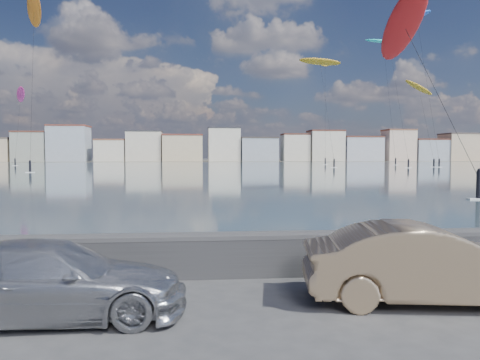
% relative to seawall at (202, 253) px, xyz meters
% --- Properties ---
extents(ground, '(700.00, 700.00, 0.00)m').
position_rel_seawall_xyz_m(ground, '(0.00, -2.70, -0.58)').
color(ground, '#333335').
rests_on(ground, ground).
extents(bay_water, '(500.00, 177.00, 0.00)m').
position_rel_seawall_xyz_m(bay_water, '(0.00, 88.80, -0.58)').
color(bay_water, '#3C4C5C').
rests_on(bay_water, ground).
extents(far_shore_strip, '(500.00, 60.00, 0.00)m').
position_rel_seawall_xyz_m(far_shore_strip, '(0.00, 197.30, -0.57)').
color(far_shore_strip, '#4C473D').
rests_on(far_shore_strip, ground).
extents(seawall, '(400.00, 0.36, 1.08)m').
position_rel_seawall_xyz_m(seawall, '(0.00, 0.00, 0.00)').
color(seawall, '#28282B').
rests_on(seawall, ground).
extents(far_buildings, '(240.79, 13.26, 14.60)m').
position_rel_seawall_xyz_m(far_buildings, '(1.31, 183.30, 5.44)').
color(far_buildings, beige).
rests_on(far_buildings, ground).
extents(car_silver, '(4.71, 2.00, 1.36)m').
position_rel_seawall_xyz_m(car_silver, '(-2.64, -2.43, 0.10)').
color(car_silver, '#B7B9BF').
rests_on(car_silver, ground).
extents(car_champagne, '(4.80, 2.27, 1.52)m').
position_rel_seawall_xyz_m(car_champagne, '(4.27, -2.21, 0.18)').
color(car_champagne, tan).
rests_on(car_champagne, ground).
extents(kitesurfer_0, '(9.95, 9.68, 25.61)m').
position_rel_seawall_xyz_m(kitesurfer_0, '(28.39, 96.74, 23.55)').
color(kitesurfer_0, '#BF8C19').
rests_on(kitesurfer_0, ground).
extents(kitesurfer_1, '(10.96, 18.55, 38.26)m').
position_rel_seawall_xyz_m(kitesurfer_1, '(55.53, 126.62, 35.83)').
color(kitesurfer_1, '#19BFBF').
rests_on(kitesurfer_1, ground).
extents(kitesurfer_3, '(6.41, 17.99, 22.15)m').
position_rel_seawall_xyz_m(kitesurfer_3, '(-49.24, 126.02, 18.70)').
color(kitesurfer_3, '#E5338C').
rests_on(kitesurfer_3, ground).
extents(kitesurfer_4, '(10.50, 13.84, 39.11)m').
position_rel_seawall_xyz_m(kitesurfer_4, '(52.95, 99.93, 35.64)').
color(kitesurfer_4, blue).
rests_on(kitesurfer_4, ground).
extents(kitesurfer_7, '(9.34, 18.24, 22.23)m').
position_rel_seawall_xyz_m(kitesurfer_7, '(56.90, 106.05, 19.29)').
color(kitesurfer_7, '#BF8C19').
rests_on(kitesurfer_7, ground).
extents(kitesurfer_8, '(5.99, 10.17, 30.66)m').
position_rel_seawall_xyz_m(kitesurfer_8, '(36.88, 123.20, 27.79)').
color(kitesurfer_8, '#BF8C19').
rests_on(kitesurfer_8, ground).
extents(kitesurfer_10, '(6.96, 16.27, 28.74)m').
position_rel_seawall_xyz_m(kitesurfer_10, '(45.28, 96.80, 26.37)').
color(kitesurfer_10, blue).
rests_on(kitesurfer_10, ground).
extents(kitesurfer_13, '(4.79, 10.88, 30.15)m').
position_rel_seawall_xyz_m(kitesurfer_13, '(-27.42, 72.40, 26.35)').
color(kitesurfer_13, orange).
rests_on(kitesurfer_13, ground).
extents(kitesurfer_14, '(4.53, 10.57, 15.24)m').
position_rel_seawall_xyz_m(kitesurfer_14, '(15.38, 23.52, 11.83)').
color(kitesurfer_14, red).
rests_on(kitesurfer_14, ground).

